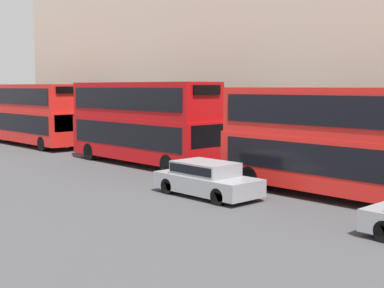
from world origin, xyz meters
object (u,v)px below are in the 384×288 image
(bus_third_in_queue, at_px, (32,112))
(pedestrian, at_px, (334,166))
(bus_leading, at_px, (349,139))
(car_hatchback, at_px, (207,178))
(bus_second_in_queue, at_px, (142,120))

(bus_third_in_queue, height_order, pedestrian, bus_third_in_queue)
(bus_leading, relative_size, pedestrian, 6.47)
(bus_third_in_queue, distance_m, pedestrian, 23.89)
(bus_leading, xyz_separation_m, car_hatchback, (-3.40, 4.20, -1.64))
(bus_leading, relative_size, car_hatchback, 2.46)
(pedestrian, bearing_deg, bus_second_in_queue, 104.10)
(car_hatchback, bearing_deg, bus_leading, -51.00)
(bus_second_in_queue, relative_size, pedestrian, 6.10)
(bus_second_in_queue, distance_m, bus_third_in_queue, 13.17)
(bus_second_in_queue, xyz_separation_m, pedestrian, (2.64, -10.51, -1.72))
(bus_leading, distance_m, car_hatchback, 5.64)
(car_hatchback, bearing_deg, bus_second_in_queue, 68.35)
(car_hatchback, distance_m, pedestrian, 6.34)
(bus_leading, height_order, bus_third_in_queue, bus_third_in_queue)
(bus_second_in_queue, xyz_separation_m, car_hatchback, (-3.40, -8.57, -1.77))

